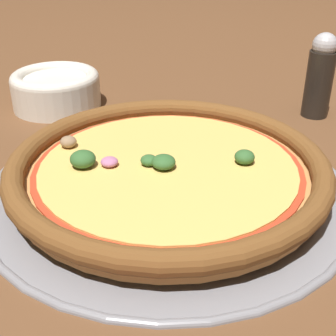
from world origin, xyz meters
name	(u,v)px	position (x,y,z in m)	size (l,w,h in m)	color
ground_plane	(168,188)	(0.00, 0.00, 0.00)	(3.00, 3.00, 0.00)	brown
pizza_tray	(168,184)	(0.00, 0.00, 0.00)	(0.39, 0.39, 0.01)	gray
pizza	(168,168)	(0.00, 0.00, 0.02)	(0.34, 0.34, 0.04)	#BC7F42
bowl_near	(56,88)	(0.27, -0.09, 0.03)	(0.13, 0.13, 0.05)	silver
pepper_shaker	(320,76)	(-0.05, -0.29, 0.06)	(0.04, 0.04, 0.12)	black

